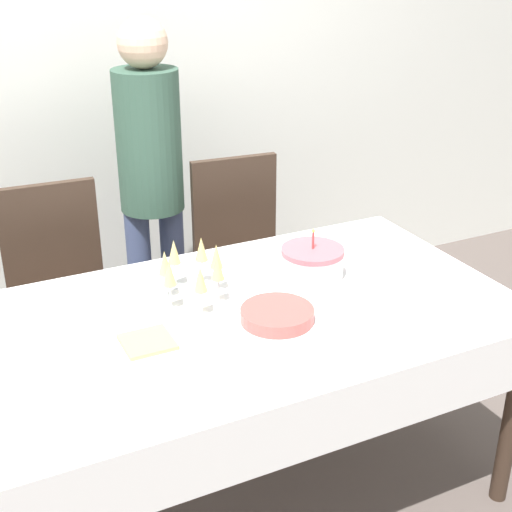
{
  "coord_description": "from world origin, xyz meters",
  "views": [
    {
      "loc": [
        -0.82,
        -1.85,
        1.89
      ],
      "look_at": [
        0.15,
        0.13,
        0.88
      ],
      "focal_mm": 50.0,
      "sensor_mm": 36.0,
      "label": 1
    }
  ],
  "objects_px": {
    "person_standing": "(151,169)",
    "champagne_tray": "(194,277)",
    "dining_chair_far_left": "(60,293)",
    "plate_stack_main": "(277,315)",
    "dining_chair_far_right": "(243,256)",
    "birthday_cake": "(312,263)"
  },
  "relations": [
    {
      "from": "dining_chair_far_right",
      "to": "birthday_cake",
      "type": "relative_size",
      "value": 4.35
    },
    {
      "from": "plate_stack_main",
      "to": "dining_chair_far_right",
      "type": "bearing_deg",
      "value": 71.36
    },
    {
      "from": "plate_stack_main",
      "to": "person_standing",
      "type": "relative_size",
      "value": 0.15
    },
    {
      "from": "dining_chair_far_left",
      "to": "birthday_cake",
      "type": "distance_m",
      "value": 1.08
    },
    {
      "from": "dining_chair_far_left",
      "to": "person_standing",
      "type": "relative_size",
      "value": 0.62
    },
    {
      "from": "champagne_tray",
      "to": "plate_stack_main",
      "type": "bearing_deg",
      "value": -54.14
    },
    {
      "from": "champagne_tray",
      "to": "birthday_cake",
      "type": "bearing_deg",
      "value": -3.35
    },
    {
      "from": "dining_chair_far_right",
      "to": "champagne_tray",
      "type": "bearing_deg",
      "value": -126.15
    },
    {
      "from": "dining_chair_far_left",
      "to": "dining_chair_far_right",
      "type": "distance_m",
      "value": 0.83
    },
    {
      "from": "plate_stack_main",
      "to": "person_standing",
      "type": "xyz_separation_m",
      "value": [
        -0.04,
        1.12,
        0.17
      ]
    },
    {
      "from": "dining_chair_far_right",
      "to": "dining_chair_far_left",
      "type": "bearing_deg",
      "value": 179.99
    },
    {
      "from": "birthday_cake",
      "to": "person_standing",
      "type": "bearing_deg",
      "value": 108.23
    },
    {
      "from": "person_standing",
      "to": "champagne_tray",
      "type": "bearing_deg",
      "value": -99.5
    },
    {
      "from": "dining_chair_far_left",
      "to": "champagne_tray",
      "type": "distance_m",
      "value": 0.81
    },
    {
      "from": "champagne_tray",
      "to": "person_standing",
      "type": "bearing_deg",
      "value": 80.5
    },
    {
      "from": "dining_chair_far_left",
      "to": "birthday_cake",
      "type": "xyz_separation_m",
      "value": [
        0.77,
        -0.71,
        0.28
      ]
    },
    {
      "from": "champagne_tray",
      "to": "dining_chair_far_left",
      "type": "bearing_deg",
      "value": 115.86
    },
    {
      "from": "dining_chair_far_left",
      "to": "dining_chair_far_right",
      "type": "xyz_separation_m",
      "value": [
        0.83,
        -0.0,
        0.0
      ]
    },
    {
      "from": "champagne_tray",
      "to": "person_standing",
      "type": "xyz_separation_m",
      "value": [
        0.15,
        0.87,
        0.11
      ]
    },
    {
      "from": "dining_chair_far_left",
      "to": "plate_stack_main",
      "type": "relative_size",
      "value": 4.15
    },
    {
      "from": "dining_chair_far_right",
      "to": "birthday_cake",
      "type": "height_order",
      "value": "dining_chair_far_right"
    },
    {
      "from": "dining_chair_far_right",
      "to": "champagne_tray",
      "type": "xyz_separation_m",
      "value": [
        -0.5,
        -0.68,
        0.3
      ]
    }
  ]
}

